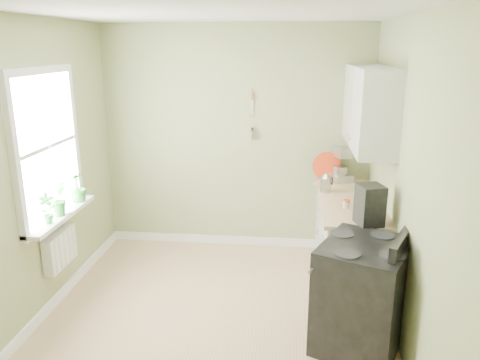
# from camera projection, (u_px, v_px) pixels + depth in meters

# --- Properties ---
(floor) EXTENTS (3.20, 3.60, 0.02)m
(floor) POSITION_uv_depth(u_px,v_px,m) (214.00, 324.00, 4.29)
(floor) COLOR tan
(floor) RESTS_ON ground
(ceiling) EXTENTS (3.20, 3.60, 0.02)m
(ceiling) POSITION_uv_depth(u_px,v_px,m) (208.00, 9.00, 3.53)
(ceiling) COLOR white
(ceiling) RESTS_ON wall_back
(wall_back) EXTENTS (3.20, 0.02, 2.70)m
(wall_back) POSITION_uv_depth(u_px,v_px,m) (236.00, 140.00, 5.64)
(wall_back) COLOR #969D6B
(wall_back) RESTS_ON floor
(wall_left) EXTENTS (0.02, 3.60, 2.70)m
(wall_left) POSITION_uv_depth(u_px,v_px,m) (29.00, 176.00, 4.07)
(wall_left) COLOR #969D6B
(wall_left) RESTS_ON floor
(wall_right) EXTENTS (0.02, 3.60, 2.70)m
(wall_right) POSITION_uv_depth(u_px,v_px,m) (409.00, 188.00, 3.74)
(wall_right) COLOR #969D6B
(wall_right) RESTS_ON floor
(base_cabinets) EXTENTS (0.60, 1.60, 0.87)m
(base_cabinets) POSITION_uv_depth(u_px,v_px,m) (348.00, 241.00, 4.98)
(base_cabinets) COLOR silver
(base_cabinets) RESTS_ON floor
(countertop) EXTENTS (0.64, 1.60, 0.04)m
(countertop) POSITION_uv_depth(u_px,v_px,m) (350.00, 201.00, 4.86)
(countertop) COLOR tan
(countertop) RESTS_ON base_cabinets
(upper_cabinets) EXTENTS (0.35, 1.40, 0.80)m
(upper_cabinets) POSITION_uv_depth(u_px,v_px,m) (369.00, 107.00, 4.67)
(upper_cabinets) COLOR silver
(upper_cabinets) RESTS_ON wall_right
(window) EXTENTS (0.06, 1.14, 1.44)m
(window) POSITION_uv_depth(u_px,v_px,m) (46.00, 147.00, 4.30)
(window) COLOR white
(window) RESTS_ON wall_left
(window_sill) EXTENTS (0.18, 1.14, 0.04)m
(window_sill) POSITION_uv_depth(u_px,v_px,m) (62.00, 215.00, 4.48)
(window_sill) COLOR white
(window_sill) RESTS_ON wall_left
(radiator) EXTENTS (0.12, 0.50, 0.35)m
(radiator) POSITION_uv_depth(u_px,v_px,m) (60.00, 249.00, 4.53)
(radiator) COLOR white
(radiator) RESTS_ON wall_left
(wall_utensils) EXTENTS (0.02, 0.14, 0.58)m
(wall_utensils) POSITION_uv_depth(u_px,v_px,m) (252.00, 123.00, 5.53)
(wall_utensils) COLOR tan
(wall_utensils) RESTS_ON wall_back
(stove) EXTENTS (0.93, 0.95, 1.04)m
(stove) POSITION_uv_depth(u_px,v_px,m) (362.00, 295.00, 3.86)
(stove) COLOR black
(stove) RESTS_ON floor
(stand_mixer) EXTENTS (0.32, 0.41, 0.45)m
(stand_mixer) POSITION_uv_depth(u_px,v_px,m) (339.00, 164.00, 5.52)
(stand_mixer) COLOR #B2B2B7
(stand_mixer) RESTS_ON countertop
(kettle) EXTENTS (0.20, 0.12, 0.21)m
(kettle) POSITION_uv_depth(u_px,v_px,m) (326.00, 183.00, 5.06)
(kettle) COLOR silver
(kettle) RESTS_ON countertop
(coffee_maker) EXTENTS (0.26, 0.28, 0.36)m
(coffee_maker) POSITION_uv_depth(u_px,v_px,m) (369.00, 206.00, 4.13)
(coffee_maker) COLOR black
(coffee_maker) RESTS_ON countertop
(red_tray) EXTENTS (0.33, 0.06, 0.33)m
(red_tray) POSITION_uv_depth(u_px,v_px,m) (327.00, 166.00, 5.51)
(red_tray) COLOR red
(red_tray) RESTS_ON countertop
(jar) EXTENTS (0.07, 0.07, 0.08)m
(jar) POSITION_uv_depth(u_px,v_px,m) (346.00, 204.00, 4.59)
(jar) COLOR #C8B09C
(jar) RESTS_ON countertop
(plant_a) EXTENTS (0.18, 0.17, 0.29)m
(plant_a) POSITION_uv_depth(u_px,v_px,m) (47.00, 208.00, 4.18)
(plant_a) COLOR #226D24
(plant_a) RESTS_ON window_sill
(plant_b) EXTENTS (0.18, 0.20, 0.32)m
(plant_b) POSITION_uv_depth(u_px,v_px,m) (59.00, 199.00, 4.39)
(plant_b) COLOR #226D24
(plant_b) RESTS_ON window_sill
(plant_c) EXTENTS (0.22, 0.22, 0.31)m
(plant_c) POSITION_uv_depth(u_px,v_px,m) (78.00, 187.00, 4.78)
(plant_c) COLOR #226D24
(plant_c) RESTS_ON window_sill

